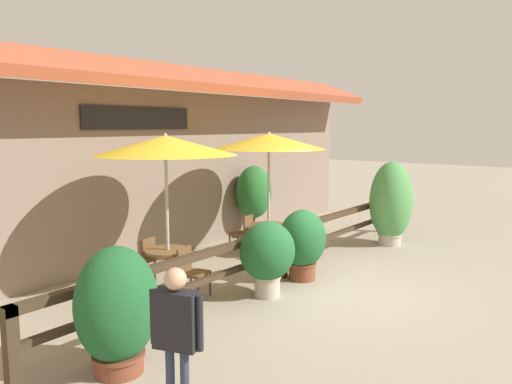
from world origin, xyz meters
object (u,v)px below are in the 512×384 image
object	(u,v)px
potted_plant_broad_leaf	(302,241)
potted_plant_tall_tropical	(254,194)
chair_near_wallside	(142,258)
dining_table_near	(168,258)
potted_plant_small_flowering	(391,202)
dining_table_middle	(269,231)
patio_umbrella_middle	(269,141)
potted_plant_corner_fern	(267,254)
chair_middle_wallside	(244,231)
potted_plant_entrance_palm	(117,309)
pedestrian	(176,326)
patio_umbrella_near	(165,146)
chair_middle_streetside	(294,240)
chair_near_streetside	(191,270)

from	to	relation	value
potted_plant_broad_leaf	potted_plant_tall_tropical	bearing A→B (deg)	52.17
chair_near_wallside	potted_plant_tall_tropical	world-z (taller)	potted_plant_tall_tropical
dining_table_near	potted_plant_small_flowering	distance (m)	5.81
dining_table_near	dining_table_middle	distance (m)	2.89
patio_umbrella_middle	potted_plant_corner_fern	bearing A→B (deg)	-144.33
dining_table_near	patio_umbrella_middle	bearing A→B (deg)	-1.43
chair_near_wallside	potted_plant_small_flowering	world-z (taller)	potted_plant_small_flowering
chair_near_wallside	patio_umbrella_middle	world-z (taller)	patio_umbrella_middle
patio_umbrella_middle	dining_table_near	bearing A→B (deg)	178.57
chair_middle_wallside	patio_umbrella_middle	bearing A→B (deg)	81.54
dining_table_middle	potted_plant_entrance_palm	size ratio (longest dim) A/B	0.53
chair_near_wallside	patio_umbrella_middle	size ratio (longest dim) A/B	0.31
patio_umbrella_middle	potted_plant_tall_tropical	bearing A→B (deg)	48.00
potted_plant_entrance_palm	chair_middle_wallside	bearing A→B (deg)	24.54
chair_middle_wallside	pedestrian	xyz separation A→B (m)	(-5.60, -3.73, 0.54)
pedestrian	patio_umbrella_near	bearing A→B (deg)	-59.31
dining_table_near	chair_near_wallside	bearing A→B (deg)	96.06
dining_table_near	chair_middle_streetside	distance (m)	2.95
dining_table_near	patio_umbrella_middle	xyz separation A→B (m)	(2.89, -0.07, 1.96)
chair_middle_wallside	potted_plant_entrance_palm	size ratio (longest dim) A/B	0.56
patio_umbrella_near	chair_middle_wallside	bearing A→B (deg)	12.21
patio_umbrella_middle	dining_table_middle	size ratio (longest dim) A/B	3.40
chair_near_streetside	dining_table_middle	xyz separation A→B (m)	(2.95, 0.54, 0.10)
potted_plant_small_flowering	potted_plant_tall_tropical	distance (m)	3.37
potted_plant_broad_leaf	potted_plant_tall_tropical	distance (m)	3.64
chair_middle_streetside	potted_plant_tall_tropical	size ratio (longest dim) A/B	0.45
dining_table_middle	potted_plant_broad_leaf	xyz separation A→B (m)	(-1.01, -1.51, 0.17)
dining_table_near	potted_plant_small_flowering	world-z (taller)	potted_plant_small_flowering
chair_middle_wallside	pedestrian	size ratio (longest dim) A/B	0.54
potted_plant_broad_leaf	patio_umbrella_near	bearing A→B (deg)	139.91
patio_umbrella_middle	potted_plant_small_flowering	world-z (taller)	patio_umbrella_middle
potted_plant_broad_leaf	chair_middle_wallside	bearing A→B (deg)	65.82
chair_middle_streetside	potted_plant_small_flowering	xyz separation A→B (m)	(2.66, -1.02, 0.57)
potted_plant_entrance_palm	potted_plant_tall_tropical	world-z (taller)	potted_plant_tall_tropical
potted_plant_entrance_palm	potted_plant_tall_tropical	xyz separation A→B (m)	(6.53, 3.07, 0.37)
dining_table_near	potted_plant_corner_fern	distance (m)	1.78
potted_plant_small_flowering	chair_near_wallside	bearing A→B (deg)	156.68
potted_plant_broad_leaf	dining_table_middle	bearing A→B (deg)	56.33
potted_plant_tall_tropical	pedestrian	world-z (taller)	potted_plant_tall_tropical
potted_plant_tall_tropical	dining_table_middle	bearing A→B (deg)	-132.00
potted_plant_entrance_palm	potted_plant_tall_tropical	distance (m)	7.22
potted_plant_small_flowering	chair_near_streetside	bearing A→B (deg)	168.10
dining_table_near	dining_table_middle	xyz separation A→B (m)	(2.89, -0.07, 0.00)
dining_table_middle	potted_plant_broad_leaf	size ratio (longest dim) A/B	0.61
potted_plant_small_flowering	pedestrian	bearing A→B (deg)	-170.91
chair_middle_streetside	chair_near_streetside	bearing A→B (deg)	169.88
chair_middle_wallside	potted_plant_entrance_palm	distance (m)	5.83
potted_plant_small_flowering	potted_plant_entrance_palm	distance (m)	7.94
chair_near_streetside	potted_plant_tall_tropical	bearing A→B (deg)	11.88
chair_near_streetside	dining_table_near	bearing A→B (deg)	71.89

